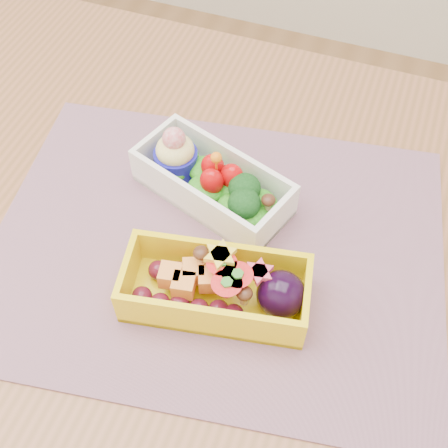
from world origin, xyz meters
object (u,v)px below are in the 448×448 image
(table, at_px, (178,300))
(placemat, at_px, (216,246))
(bento_white, at_px, (212,182))
(bento_yellow, at_px, (220,288))

(table, xyz_separation_m, placemat, (0.04, 0.03, 0.10))
(table, distance_m, bento_white, 0.16)
(placemat, distance_m, bento_yellow, 0.07)
(placemat, height_order, bento_white, bento_white)
(table, relative_size, bento_yellow, 6.09)
(bento_white, relative_size, bento_yellow, 1.01)
(bento_yellow, bearing_deg, bento_white, 103.47)
(table, bearing_deg, placemat, 34.48)
(table, xyz_separation_m, bento_white, (0.01, 0.09, 0.13))
(bento_white, height_order, bento_yellow, bento_white)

